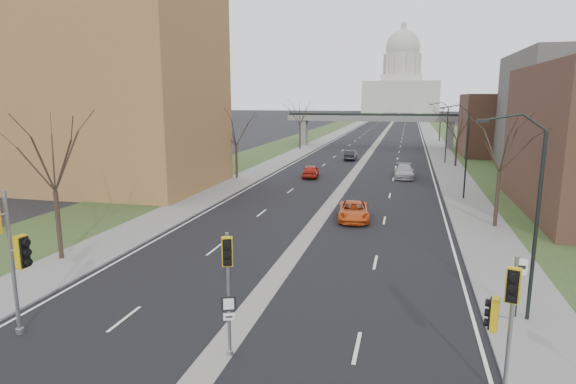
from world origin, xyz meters
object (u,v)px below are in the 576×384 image
at_px(car_left_far, 351,155).
at_px(car_right_mid, 404,171).
at_px(speed_limit_sign, 519,277).
at_px(signal_pole_right, 505,310).
at_px(signal_pole_left, 9,244).
at_px(car_right_near, 354,211).
at_px(car_left_near, 311,171).
at_px(signal_pole_median, 228,274).

relative_size(car_left_far, car_right_mid, 0.82).
bearing_deg(speed_limit_sign, signal_pole_right, -103.97).
relative_size(signal_pole_right, speed_limit_sign, 1.83).
xyz_separation_m(signal_pole_left, speed_limit_sign, (19.54, 6.49, -1.94)).
relative_size(signal_pole_right, car_right_near, 0.94).
bearing_deg(signal_pole_left, speed_limit_sign, 23.26).
distance_m(signal_pole_right, speed_limit_sign, 6.81).
xyz_separation_m(signal_pole_left, car_left_far, (6.18, 59.11, -3.14)).
xyz_separation_m(signal_pole_left, car_left_near, (3.50, 41.43, -3.10)).
relative_size(signal_pole_left, speed_limit_sign, 2.25).
relative_size(signal_pole_median, car_right_mid, 0.87).
height_order(signal_pole_right, car_left_far, signal_pole_right).
height_order(signal_pole_left, speed_limit_sign, signal_pole_left).
bearing_deg(speed_limit_sign, car_left_far, 105.63).
xyz_separation_m(signal_pole_median, car_right_mid, (5.62, 43.19, -2.50)).
height_order(speed_limit_sign, car_right_mid, speed_limit_sign).
distance_m(speed_limit_sign, car_right_near, 17.92).
distance_m(signal_pole_right, car_right_near, 23.27).
xyz_separation_m(signal_pole_median, car_right_near, (2.06, 21.61, -2.57)).
bearing_deg(signal_pole_right, signal_pole_left, -163.54).
bearing_deg(speed_limit_sign, signal_pole_median, -149.53).
distance_m(signal_pole_left, signal_pole_median, 8.78).
xyz_separation_m(car_left_far, car_right_near, (4.63, -37.01, -0.02)).
height_order(car_left_near, car_left_far, car_left_near).
bearing_deg(signal_pole_median, speed_limit_sign, 7.85).
bearing_deg(speed_limit_sign, car_left_near, 116.05).
relative_size(car_left_near, car_right_mid, 0.84).
bearing_deg(signal_pole_right, car_right_near, 123.85).
distance_m(signal_pole_left, speed_limit_sign, 20.68).
bearing_deg(car_right_near, signal_pole_left, -122.62).
bearing_deg(car_left_near, car_right_mid, -175.41).
distance_m(car_right_near, car_right_mid, 21.87).
height_order(signal_pole_median, speed_limit_sign, signal_pole_median).
bearing_deg(car_right_near, signal_pole_median, -101.99).
bearing_deg(signal_pole_left, car_left_near, 90.07).
height_order(signal_pole_median, car_right_mid, signal_pole_median).
relative_size(signal_pole_median, signal_pole_right, 0.98).
height_order(car_left_far, car_right_mid, car_right_mid).
distance_m(car_left_near, car_right_mid, 11.10).
xyz_separation_m(signal_pole_left, car_right_near, (10.82, 22.10, -3.16)).
distance_m(speed_limit_sign, car_right_mid, 37.56).
relative_size(car_left_near, car_right_near, 0.89).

